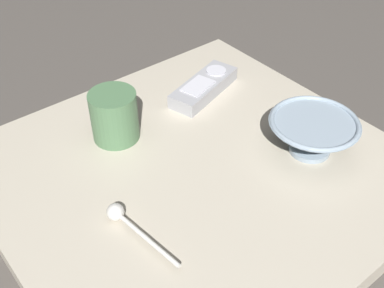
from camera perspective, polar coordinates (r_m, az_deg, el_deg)
ground_plane at (r=0.75m, az=0.51°, el=-4.57°), size 6.00×6.00×0.00m
table at (r=0.74m, az=0.52°, el=-3.61°), size 0.59×0.57×0.04m
cereal_bowl at (r=0.76m, az=14.12°, el=1.23°), size 0.14×0.14×0.06m
coffee_mug at (r=0.77m, az=-9.21°, el=3.30°), size 0.08×0.08×0.08m
teaspoon at (r=0.65m, az=-8.27°, el=-8.67°), size 0.03×0.14×0.02m
tv_remote_near at (r=0.88m, az=1.42°, el=6.80°), size 0.16×0.09×0.03m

